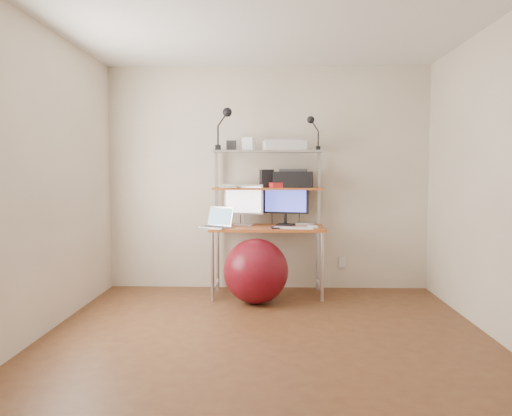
{
  "coord_description": "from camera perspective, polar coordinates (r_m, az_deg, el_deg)",
  "views": [
    {
      "loc": [
        0.03,
        -3.84,
        1.31
      ],
      "look_at": [
        -0.11,
        1.15,
        0.96
      ],
      "focal_mm": 35.0,
      "sensor_mm": 36.0,
      "label": 1
    }
  ],
  "objects": [
    {
      "name": "red_box",
      "position": [
        5.36,
        2.71,
        2.63
      ],
      "size": [
        0.23,
        0.19,
        0.06
      ],
      "primitive_type": "cube",
      "rotation": [
        0.0,
        0.0,
        0.31
      ],
      "color": "red",
      "rests_on": "mid_shelf"
    },
    {
      "name": "computer_desk",
      "position": [
        5.36,
        1.32,
        0.24
      ],
      "size": [
        1.2,
        0.6,
        1.57
      ],
      "color": "#C56026",
      "rests_on": "ground"
    },
    {
      "name": "room",
      "position": [
        3.84,
        1.19,
        3.16
      ],
      "size": [
        3.6,
        3.6,
        3.6
      ],
      "color": "brown",
      "rests_on": "ground"
    },
    {
      "name": "clip_lamp_right",
      "position": [
        5.4,
        6.45,
        9.37
      ],
      "size": [
        0.14,
        0.08,
        0.36
      ],
      "color": "black",
      "rests_on": "top_shelf"
    },
    {
      "name": "mouse",
      "position": [
        5.18,
        6.48,
        -2.16
      ],
      "size": [
        0.1,
        0.07,
        0.03
      ],
      "primitive_type": "cube",
      "rotation": [
        0.0,
        0.0,
        0.08
      ],
      "color": "silver",
      "rests_on": "desktop"
    },
    {
      "name": "nas_cube",
      "position": [
        5.44,
        1.22,
        3.39
      ],
      "size": [
        0.16,
        0.16,
        0.2
      ],
      "primitive_type": "cube",
      "rotation": [
        0.0,
        0.0,
        0.23
      ],
      "color": "black",
      "rests_on": "mid_shelf"
    },
    {
      "name": "monitor_silver",
      "position": [
        5.4,
        -1.45,
        0.69
      ],
      "size": [
        0.43,
        0.17,
        0.48
      ],
      "rotation": [
        0.0,
        0.0,
        -0.13
      ],
      "color": "silver",
      "rests_on": "desktop"
    },
    {
      "name": "phone",
      "position": [
        5.15,
        2.17,
        -2.26
      ],
      "size": [
        0.09,
        0.15,
        0.01
      ],
      "primitive_type": "cube",
      "rotation": [
        0.0,
        0.0,
        0.13
      ],
      "color": "black",
      "rests_on": "desktop"
    },
    {
      "name": "clip_lamp_left",
      "position": [
        5.35,
        -3.53,
        10.1
      ],
      "size": [
        0.18,
        0.1,
        0.45
      ],
      "color": "black",
      "rests_on": "top_shelf"
    },
    {
      "name": "scanner",
      "position": [
        5.41,
        3.17,
        7.18
      ],
      "size": [
        0.49,
        0.36,
        0.12
      ],
      "rotation": [
        0.0,
        0.0,
        0.18
      ],
      "color": "silver",
      "rests_on": "top_shelf"
    },
    {
      "name": "monitor_black",
      "position": [
        5.45,
        3.38,
        0.71
      ],
      "size": [
        0.5,
        0.19,
        0.51
      ],
      "rotation": [
        0.0,
        0.0,
        -0.24
      ],
      "color": "black",
      "rests_on": "desktop"
    },
    {
      "name": "box_grey",
      "position": [
        5.49,
        -2.83,
        7.12
      ],
      "size": [
        0.12,
        0.12,
        0.11
      ],
      "primitive_type": "cube",
      "rotation": [
        0.0,
        0.0,
        0.07
      ],
      "color": "#2D2D2F",
      "rests_on": "top_shelf"
    },
    {
      "name": "keyboard",
      "position": [
        5.14,
        4.33,
        -2.27
      ],
      "size": [
        0.43,
        0.21,
        0.01
      ],
      "primitive_type": "cube",
      "rotation": [
        0.0,
        0.0,
        -0.23
      ],
      "color": "silver",
      "rests_on": "desktop"
    },
    {
      "name": "mac_mini",
      "position": [
        5.42,
        5.71,
        -1.83
      ],
      "size": [
        0.22,
        0.22,
        0.04
      ],
      "primitive_type": "cube",
      "rotation": [
        0.0,
        0.0,
        -0.21
      ],
      "color": "silver",
      "rests_on": "desktop"
    },
    {
      "name": "paper_stack",
      "position": [
        5.43,
        -2.57,
        2.51
      ],
      "size": [
        0.35,
        0.42,
        0.03
      ],
      "color": "white",
      "rests_on": "mid_shelf"
    },
    {
      "name": "box_white",
      "position": [
        5.41,
        -0.85,
        7.32
      ],
      "size": [
        0.14,
        0.13,
        0.14
      ],
      "primitive_type": "cube",
      "rotation": [
        0.0,
        0.0,
        -0.3
      ],
      "color": "silver",
      "rests_on": "top_shelf"
    },
    {
      "name": "exercise_ball",
      "position": [
        5.04,
        -0.02,
        -7.22
      ],
      "size": [
        0.65,
        0.65,
        0.65
      ],
      "primitive_type": "sphere",
      "color": "maroon",
      "rests_on": "floor"
    },
    {
      "name": "laptop",
      "position": [
        5.22,
        -4.35,
        -1.74
      ],
      "size": [
        0.39,
        0.37,
        0.27
      ],
      "rotation": [
        0.0,
        0.0,
        -0.56
      ],
      "color": "silver",
      "rests_on": "desktop"
    },
    {
      "name": "printer",
      "position": [
        5.43,
        4.28,
        3.34
      ],
      "size": [
        0.45,
        0.33,
        0.2
      ],
      "rotation": [
        0.0,
        0.0,
        -0.11
      ],
      "color": "black",
      "rests_on": "mid_shelf"
    },
    {
      "name": "wall_outlet",
      "position": [
        5.78,
        9.84,
        -6.1
      ],
      "size": [
        0.08,
        0.01,
        0.12
      ],
      "primitive_type": "cube",
      "color": "silver",
      "rests_on": "room"
    }
  ]
}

